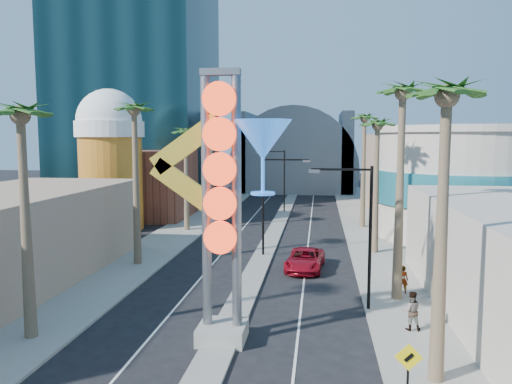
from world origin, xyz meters
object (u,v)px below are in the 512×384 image
Objects in this scene: neon_sign at (239,186)px; pedestrian_b at (411,311)px; red_pickup at (305,260)px; pedestrian_a at (403,280)px.

neon_sign is 10.46m from pedestrian_b.
red_pickup is at bearing 78.72° from neon_sign.
neon_sign is 15.05m from red_pickup.
pedestrian_b is at bearing -58.59° from red_pickup.
red_pickup is at bearing -65.28° from pedestrian_b.
pedestrian_a is at bearing -96.85° from pedestrian_b.
pedestrian_b is at bearing 100.64° from pedestrian_a.
pedestrian_b is at bearing 14.84° from neon_sign.
neon_sign is 6.52× the size of pedestrian_b.
red_pickup is 2.81× the size of pedestrian_b.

